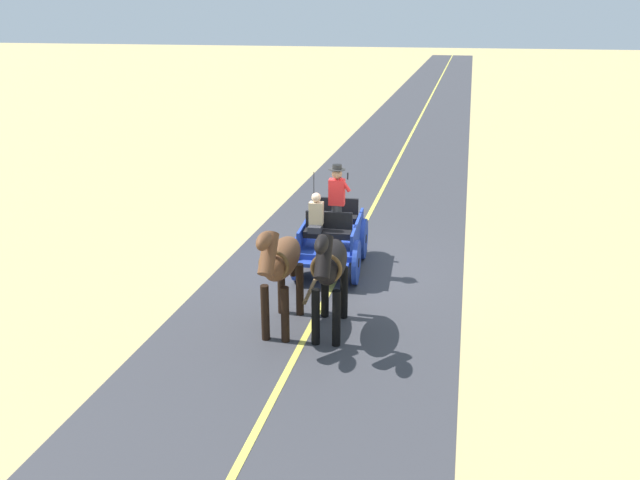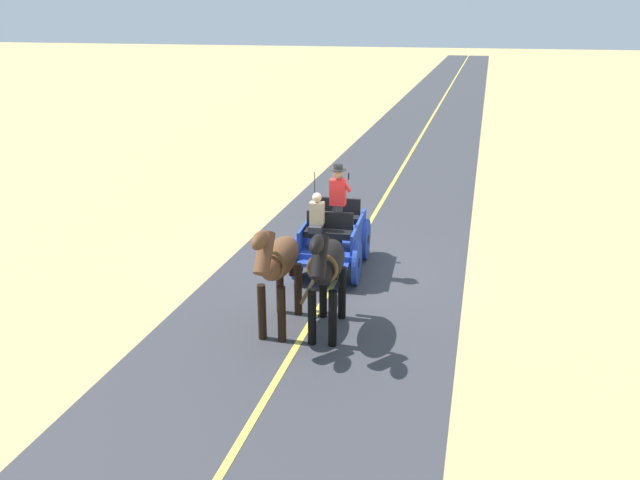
# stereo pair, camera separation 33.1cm
# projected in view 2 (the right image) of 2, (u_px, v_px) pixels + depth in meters

# --- Properties ---
(ground_plane) EXTENTS (200.00, 200.00, 0.00)m
(ground_plane) POSITION_uv_depth(u_px,v_px,m) (342.00, 269.00, 14.41)
(ground_plane) COLOR tan
(road_surface) EXTENTS (5.48, 160.00, 0.01)m
(road_surface) POSITION_uv_depth(u_px,v_px,m) (342.00, 269.00, 14.41)
(road_surface) COLOR #38383D
(road_surface) RESTS_ON ground
(road_centre_stripe) EXTENTS (0.12, 160.00, 0.00)m
(road_centre_stripe) POSITION_uv_depth(u_px,v_px,m) (342.00, 269.00, 14.41)
(road_centre_stripe) COLOR #DBCC4C
(road_centre_stripe) RESTS_ON road_surface
(horse_drawn_carriage) EXTENTS (1.53, 4.51, 2.50)m
(horse_drawn_carriage) POSITION_uv_depth(u_px,v_px,m) (333.00, 236.00, 14.15)
(horse_drawn_carriage) COLOR #1E3899
(horse_drawn_carriage) RESTS_ON ground
(horse_near_side) EXTENTS (0.67, 2.14, 2.21)m
(horse_near_side) POSITION_uv_depth(u_px,v_px,m) (327.00, 266.00, 11.10)
(horse_near_side) COLOR black
(horse_near_side) RESTS_ON ground
(horse_off_side) EXTENTS (0.59, 2.13, 2.21)m
(horse_off_side) POSITION_uv_depth(u_px,v_px,m) (278.00, 262.00, 11.27)
(horse_off_side) COLOR brown
(horse_off_side) RESTS_ON ground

